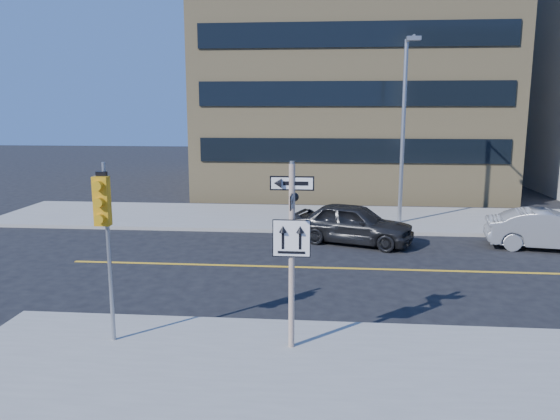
# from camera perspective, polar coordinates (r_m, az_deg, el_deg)

# --- Properties ---
(ground) EXTENTS (120.00, 120.00, 0.00)m
(ground) POSITION_cam_1_polar(r_m,az_deg,el_deg) (14.65, 1.87, -10.50)
(ground) COLOR black
(ground) RESTS_ON ground
(sign_pole) EXTENTS (0.92, 0.92, 4.06)m
(sign_pole) POSITION_cam_1_polar(r_m,az_deg,el_deg) (11.51, 1.23, -3.69)
(sign_pole) COLOR silver
(sign_pole) RESTS_ON near_sidewalk
(traffic_signal) EXTENTS (0.32, 0.45, 4.00)m
(traffic_signal) POSITION_cam_1_polar(r_m,az_deg,el_deg) (12.17, -17.95, -0.57)
(traffic_signal) COLOR gray
(traffic_signal) RESTS_ON near_sidewalk
(parked_car_a) EXTENTS (3.36, 5.06, 1.60)m
(parked_car_a) POSITION_cam_1_polar(r_m,az_deg,el_deg) (21.62, 7.67, -1.40)
(parked_car_a) COLOR black
(parked_car_a) RESTS_ON ground
(parked_car_b) EXTENTS (2.28, 4.71, 1.49)m
(parked_car_b) POSITION_cam_1_polar(r_m,az_deg,el_deg) (22.91, 26.32, -1.89)
(parked_car_b) COLOR gray
(parked_car_b) RESTS_ON ground
(streetlight_a) EXTENTS (0.55, 2.25, 8.00)m
(streetlight_a) POSITION_cam_1_polar(r_m,az_deg,el_deg) (24.62, 12.85, 9.18)
(streetlight_a) COLOR gray
(streetlight_a) RESTS_ON far_sidewalk
(building_brick) EXTENTS (18.00, 18.00, 18.00)m
(building_brick) POSITION_cam_1_polar(r_m,az_deg,el_deg) (38.83, 7.20, 16.10)
(building_brick) COLOR tan
(building_brick) RESTS_ON ground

